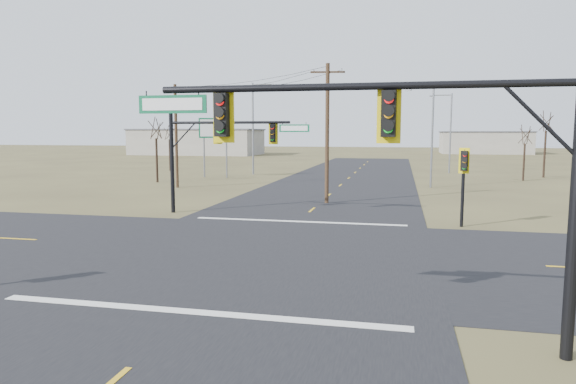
% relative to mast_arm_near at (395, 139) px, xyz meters
% --- Properties ---
extents(ground, '(320.00, 320.00, 0.00)m').
position_rel_mast_arm_near_xyz_m(ground, '(-5.42, 8.45, -4.87)').
color(ground, brown).
rests_on(ground, ground).
extents(road_ew, '(160.00, 14.00, 0.02)m').
position_rel_mast_arm_near_xyz_m(road_ew, '(-5.42, 8.45, -4.86)').
color(road_ew, black).
rests_on(road_ew, ground).
extents(road_ns, '(14.00, 160.00, 0.02)m').
position_rel_mast_arm_near_xyz_m(road_ns, '(-5.42, 8.45, -4.86)').
color(road_ns, black).
rests_on(road_ns, ground).
extents(stop_bar_near, '(12.00, 0.40, 0.01)m').
position_rel_mast_arm_near_xyz_m(stop_bar_near, '(-5.42, 0.95, -4.84)').
color(stop_bar_near, silver).
rests_on(stop_bar_near, road_ns).
extents(stop_bar_far, '(12.00, 0.40, 0.01)m').
position_rel_mast_arm_near_xyz_m(stop_bar_far, '(-5.42, 15.95, -4.84)').
color(stop_bar_far, silver).
rests_on(stop_bar_far, road_ns).
extents(mast_arm_near, '(10.33, 0.46, 6.66)m').
position_rel_mast_arm_near_xyz_m(mast_arm_near, '(0.00, 0.00, 0.00)').
color(mast_arm_near, black).
rests_on(mast_arm_near, ground).
extents(mast_arm_far, '(8.82, 0.50, 6.21)m').
position_rel_mast_arm_near_xyz_m(mast_arm_far, '(-10.59, 17.69, -0.36)').
color(mast_arm_far, black).
rests_on(mast_arm_far, ground).
extents(pedestal_signal_ne, '(0.67, 0.59, 4.24)m').
position_rel_mast_arm_near_xyz_m(pedestal_signal_ne, '(3.40, 16.27, -1.75)').
color(pedestal_signal_ne, black).
rests_on(pedestal_signal_ne, ground).
extents(utility_pole_near, '(2.38, 0.52, 9.78)m').
position_rel_mast_arm_near_xyz_m(utility_pole_near, '(-4.96, 23.95, 0.20)').
color(utility_pole_near, '#43301D').
rests_on(utility_pole_near, ground).
extents(utility_pole_far, '(2.18, 0.90, 9.32)m').
position_rel_mast_arm_near_xyz_m(utility_pole_far, '(-19.82, 31.45, -0.02)').
color(utility_pole_far, '#43301D').
rests_on(utility_pole_far, ground).
extents(highway_sign, '(3.30, 1.39, 6.61)m').
position_rel_mast_arm_near_xyz_m(highway_sign, '(-20.14, 42.27, -0.23)').
color(highway_sign, slate).
rests_on(highway_sign, ground).
extents(streetlight_a, '(2.56, 0.42, 9.15)m').
position_rel_mast_arm_near_xyz_m(streetlight_a, '(2.66, 36.39, 0.27)').
color(streetlight_a, slate).
rests_on(streetlight_a, ground).
extents(streetlight_b, '(2.72, 0.32, 9.75)m').
position_rel_mast_arm_near_xyz_m(streetlight_b, '(5.81, 54.19, 0.61)').
color(streetlight_b, slate).
rests_on(streetlight_b, ground).
extents(streetlight_c, '(3.03, 0.42, 10.82)m').
position_rel_mast_arm_near_xyz_m(streetlight_c, '(-16.91, 47.07, 1.21)').
color(streetlight_c, slate).
rests_on(streetlight_c, ground).
extents(bare_tree_a, '(3.20, 3.20, 6.95)m').
position_rel_mast_arm_near_xyz_m(bare_tree_a, '(-23.91, 35.64, 0.63)').
color(bare_tree_a, black).
rests_on(bare_tree_a, ground).
extents(bare_tree_b, '(2.48, 2.48, 6.29)m').
position_rel_mast_arm_near_xyz_m(bare_tree_b, '(-29.57, 50.54, 0.17)').
color(bare_tree_b, black).
rests_on(bare_tree_b, ground).
extents(bare_tree_c, '(2.64, 2.64, 6.15)m').
position_rel_mast_arm_near_xyz_m(bare_tree_c, '(12.68, 45.43, -0.04)').
color(bare_tree_c, black).
rests_on(bare_tree_c, ground).
extents(bare_tree_d, '(3.38, 3.38, 7.81)m').
position_rel_mast_arm_near_xyz_m(bare_tree_d, '(15.80, 50.05, 1.42)').
color(bare_tree_d, black).
rests_on(bare_tree_d, ground).
extents(warehouse_left, '(28.00, 14.00, 5.50)m').
position_rel_mast_arm_near_xyz_m(warehouse_left, '(-45.42, 98.45, -2.12)').
color(warehouse_left, '#A29D8F').
rests_on(warehouse_left, ground).
extents(warehouse_mid, '(20.00, 12.00, 5.00)m').
position_rel_mast_arm_near_xyz_m(warehouse_mid, '(19.58, 118.45, -2.37)').
color(warehouse_mid, '#A29D8F').
rests_on(warehouse_mid, ground).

